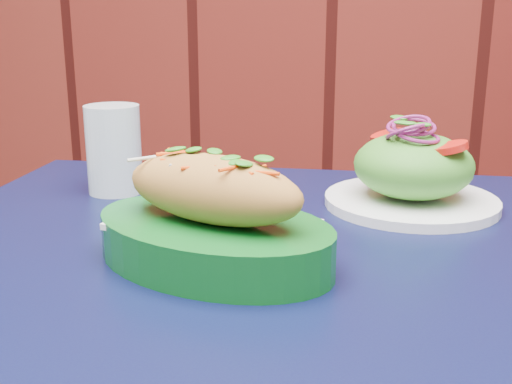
# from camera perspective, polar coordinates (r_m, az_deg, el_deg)

# --- Properties ---
(cafe_table) EXTENTS (0.87, 0.87, 0.75)m
(cafe_table) POSITION_cam_1_polar(r_m,az_deg,el_deg) (0.66, 0.26, -13.62)
(cafe_table) COLOR black
(cafe_table) RESTS_ON ground
(banh_mi_basket) EXTENTS (0.29, 0.23, 0.12)m
(banh_mi_basket) POSITION_cam_1_polar(r_m,az_deg,el_deg) (0.62, -3.83, -2.54)
(banh_mi_basket) COLOR #0C571A
(banh_mi_basket) RESTS_ON cafe_table
(salad_plate) EXTENTS (0.22, 0.22, 0.11)m
(salad_plate) POSITION_cam_1_polar(r_m,az_deg,el_deg) (0.82, 13.78, 1.71)
(salad_plate) COLOR white
(salad_plate) RESTS_ON cafe_table
(water_glass) EXTENTS (0.07, 0.07, 0.12)m
(water_glass) POSITION_cam_1_polar(r_m,az_deg,el_deg) (0.88, -12.52, 3.72)
(water_glass) COLOR silver
(water_glass) RESTS_ON cafe_table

